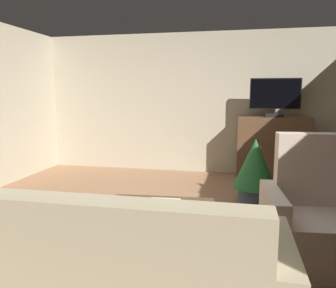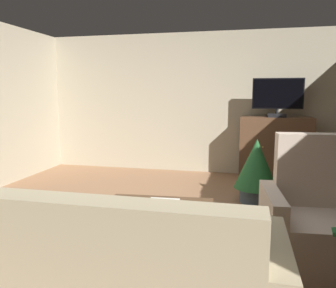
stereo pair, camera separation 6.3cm
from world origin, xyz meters
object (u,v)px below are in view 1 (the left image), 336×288
Objects in this scene: armchair_facing_sofa at (314,222)px; cat at (36,219)px; sofa_floral at (119,280)px; television at (275,96)px; folded_newspaper at (164,201)px; tv_remote at (143,205)px; tv_cabinet at (272,149)px; potted_plant_small_fern_corner at (255,167)px; coffee_table at (160,209)px; potted_plant_tall_palm_by_window at (305,166)px.

cat is (-2.88, 0.13, -0.24)m from armchair_facing_sofa.
television is at bearing 72.55° from sofa_floral.
folded_newspaper is 0.27× the size of armchair_facing_sofa.
tv_remote is (-1.43, -3.05, -0.99)m from television.
television is at bearing 92.22° from armchair_facing_sofa.
tv_cabinet is 1.36× the size of potted_plant_small_fern_corner.
coffee_table is at bearing -108.05° from folded_newspaper.
folded_newspaper is 1.82m from potted_plant_small_fern_corner.
television is at bearing 45.17° from cat.
potted_plant_small_fern_corner is (-0.35, -1.37, -0.04)m from tv_cabinet.
cat is at bearing -158.94° from potted_plant_tall_palm_by_window.
cat is (-2.76, -2.83, -0.42)m from tv_cabinet.
potted_plant_small_fern_corner is (1.09, 1.74, 0.03)m from tv_remote.
potted_plant_tall_palm_by_window reaches higher than cat.
cat is at bearing -134.29° from tv_cabinet.
potted_plant_tall_palm_by_window is at bearing 84.23° from armchair_facing_sofa.
cat is (-3.01, -1.16, -0.49)m from potted_plant_tall_palm_by_window.
coffee_table is 1.40m from armchair_facing_sofa.
sofa_floral is 1.89× the size of armchair_facing_sofa.
potted_plant_tall_palm_by_window is at bearing 41.33° from coffee_table.
folded_newspaper is 0.30× the size of potted_plant_tall_palm_by_window.
folded_newspaper reaches higher than cat.
potted_plant_small_fern_corner is (0.92, 1.57, 0.04)m from folded_newspaper.
sofa_floral is at bearing -9.10° from tv_remote.
potted_plant_tall_palm_by_window is at bearing 21.06° from cat.
tv_cabinet is at bearing 62.87° from folded_newspaper.
cat is at bearing 138.04° from sofa_floral.
tv_remote is (-1.43, -3.11, -0.07)m from tv_cabinet.
tv_cabinet is at bearing 45.71° from cat.
cat is at bearing 172.36° from folded_newspaper.
television reaches higher than potted_plant_small_fern_corner.
tv_remote is 0.19× the size of potted_plant_small_fern_corner.
armchair_facing_sofa is at bearing -87.82° from tv_cabinet.
tv_remote is at bearing -11.56° from cat.
tv_cabinet is 1.41m from potted_plant_small_fern_corner.
folded_newspaper is 1.97m from potted_plant_tall_palm_by_window.
coffee_table is at bearing -119.65° from potted_plant_small_fern_corner.
television is 0.78× the size of coffee_table.
armchair_facing_sofa is (1.40, 1.20, 0.04)m from sofa_floral.
sofa_floral reaches higher than potted_plant_small_fern_corner.
cat is at bearing -148.76° from potted_plant_small_fern_corner.
armchair_facing_sofa is at bearing 2.58° from coffee_table.
television is at bearing 75.17° from potted_plant_small_fern_corner.
television is at bearing 66.52° from coffee_table.
potted_plant_small_fern_corner is at bearing 60.35° from coffee_table.
coffee_table is at bearing -138.67° from potted_plant_tall_palm_by_window.
cat is (-1.47, 1.32, -0.21)m from sofa_floral.
television is at bearing 138.01° from tv_remote.
potted_plant_small_fern_corner reaches higher than coffee_table.
cat is at bearing -134.83° from television.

